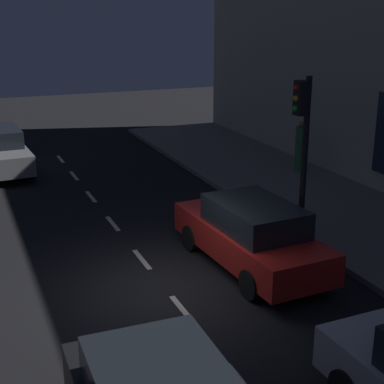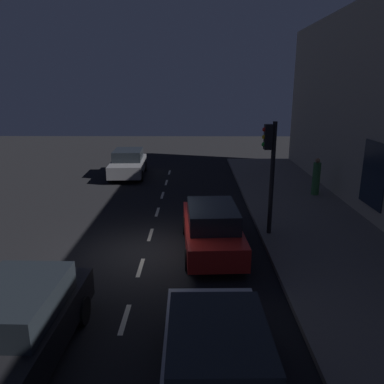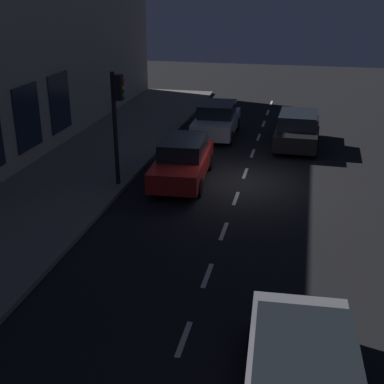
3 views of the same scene
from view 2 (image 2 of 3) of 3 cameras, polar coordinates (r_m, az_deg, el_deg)
ground_plane at (r=12.50m, az=-7.19°, el=-9.23°), size 60.00×60.00×0.00m
sidewalk at (r=13.19m, az=21.14°, el=-8.50°), size 4.50×32.00×0.15m
lane_centre_line at (r=11.61m, az=-7.84°, el=-11.29°), size 0.12×27.20×0.01m
traffic_light at (r=13.17m, az=11.77°, el=4.76°), size 0.50×0.32×3.98m
parked_car_0 at (r=23.05m, az=-9.67°, el=4.36°), size 2.15×4.57×1.58m
parked_car_1 at (r=12.34m, az=3.02°, el=-5.47°), size 2.03×4.58×1.58m
parked_car_2 at (r=8.37m, az=-25.27°, el=-18.13°), size 1.98×4.39×1.58m
parked_car_3 at (r=6.89m, az=3.85°, el=-24.63°), size 1.99×4.17×1.58m
pedestrian_0 at (r=19.15m, az=18.35°, el=2.06°), size 0.52×0.52×1.80m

